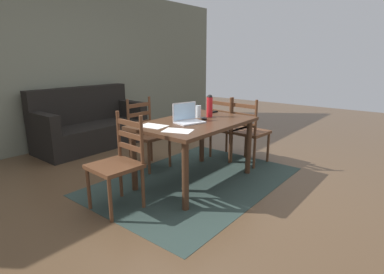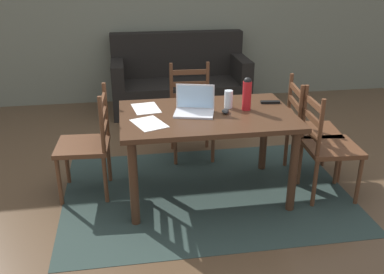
{
  "view_description": "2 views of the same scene",
  "coord_description": "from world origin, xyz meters",
  "px_view_note": "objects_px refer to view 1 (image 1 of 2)",
  "views": [
    {
      "loc": [
        -2.76,
        -2.16,
        1.48
      ],
      "look_at": [
        -0.05,
        0.01,
        0.57
      ],
      "focal_mm": 28.4,
      "sensor_mm": 36.0,
      "label": 1
    },
    {
      "loc": [
        -0.66,
        -3.29,
        1.97
      ],
      "look_at": [
        -0.15,
        -0.14,
        0.61
      ],
      "focal_mm": 40.27,
      "sensor_mm": 36.0,
      "label": 2
    }
  ],
  "objects_px": {
    "couch": "(89,126)",
    "computer_mouse": "(204,118)",
    "chair_left_far": "(118,164)",
    "chair_right_far": "(227,128)",
    "tv_remote": "(213,112)",
    "drinking_glass": "(198,112)",
    "chair_far_head": "(148,134)",
    "dining_table": "(195,130)",
    "chair_right_near": "(249,132)",
    "laptop": "(187,117)",
    "water_bottle": "(210,105)"
  },
  "relations": [
    {
      "from": "chair_right_far",
      "to": "laptop",
      "type": "distance_m",
      "value": 1.17
    },
    {
      "from": "dining_table",
      "to": "laptop",
      "type": "relative_size",
      "value": 3.92
    },
    {
      "from": "couch",
      "to": "dining_table",
      "type": "bearing_deg",
      "value": -91.96
    },
    {
      "from": "chair_right_far",
      "to": "tv_remote",
      "type": "xyz_separation_m",
      "value": [
        -0.41,
        -0.02,
        0.3
      ]
    },
    {
      "from": "chair_right_far",
      "to": "chair_far_head",
      "type": "bearing_deg",
      "value": 147.49
    },
    {
      "from": "dining_table",
      "to": "drinking_glass",
      "type": "relative_size",
      "value": 9.45
    },
    {
      "from": "chair_right_near",
      "to": "chair_left_far",
      "type": "bearing_deg",
      "value": 169.81
    },
    {
      "from": "dining_table",
      "to": "computer_mouse",
      "type": "bearing_deg",
      "value": -5.81
    },
    {
      "from": "laptop",
      "to": "water_bottle",
      "type": "distance_m",
      "value": 0.45
    },
    {
      "from": "dining_table",
      "to": "chair_right_near",
      "type": "xyz_separation_m",
      "value": [
        1.01,
        -0.18,
        -0.19
      ]
    },
    {
      "from": "chair_left_far",
      "to": "drinking_glass",
      "type": "height_order",
      "value": "chair_left_far"
    },
    {
      "from": "drinking_glass",
      "to": "computer_mouse",
      "type": "relative_size",
      "value": 1.52
    },
    {
      "from": "chair_left_far",
      "to": "drinking_glass",
      "type": "distance_m",
      "value": 1.27
    },
    {
      "from": "chair_right_far",
      "to": "tv_remote",
      "type": "height_order",
      "value": "chair_right_far"
    },
    {
      "from": "computer_mouse",
      "to": "water_bottle",
      "type": "bearing_deg",
      "value": 31.04
    },
    {
      "from": "chair_far_head",
      "to": "chair_right_far",
      "type": "relative_size",
      "value": 1.0
    },
    {
      "from": "computer_mouse",
      "to": "chair_right_far",
      "type": "bearing_deg",
      "value": 28.29
    },
    {
      "from": "chair_right_near",
      "to": "laptop",
      "type": "distance_m",
      "value": 1.18
    },
    {
      "from": "chair_right_far",
      "to": "tv_remote",
      "type": "bearing_deg",
      "value": -177.66
    },
    {
      "from": "chair_right_near",
      "to": "computer_mouse",
      "type": "bearing_deg",
      "value": 169.05
    },
    {
      "from": "tv_remote",
      "to": "chair_right_near",
      "type": "bearing_deg",
      "value": -124.37
    },
    {
      "from": "chair_right_near",
      "to": "drinking_glass",
      "type": "relative_size",
      "value": 6.25
    },
    {
      "from": "laptop",
      "to": "tv_remote",
      "type": "xyz_separation_m",
      "value": [
        0.7,
        0.13,
        -0.05
      ]
    },
    {
      "from": "drinking_glass",
      "to": "tv_remote",
      "type": "distance_m",
      "value": 0.4
    },
    {
      "from": "chair_right_near",
      "to": "chair_far_head",
      "type": "relative_size",
      "value": 1.0
    },
    {
      "from": "chair_right_near",
      "to": "water_bottle",
      "type": "distance_m",
      "value": 0.82
    },
    {
      "from": "laptop",
      "to": "water_bottle",
      "type": "relative_size",
      "value": 1.3
    },
    {
      "from": "chair_left_far",
      "to": "drinking_glass",
      "type": "xyz_separation_m",
      "value": [
        1.21,
        -0.07,
        0.37
      ]
    },
    {
      "from": "dining_table",
      "to": "computer_mouse",
      "type": "xyz_separation_m",
      "value": [
        0.15,
        -0.02,
        0.12
      ]
    },
    {
      "from": "chair_right_near",
      "to": "couch",
      "type": "height_order",
      "value": "couch"
    },
    {
      "from": "dining_table",
      "to": "water_bottle",
      "type": "distance_m",
      "value": 0.43
    },
    {
      "from": "dining_table",
      "to": "computer_mouse",
      "type": "height_order",
      "value": "computer_mouse"
    },
    {
      "from": "chair_right_near",
      "to": "dining_table",
      "type": "bearing_deg",
      "value": 169.81
    },
    {
      "from": "dining_table",
      "to": "chair_far_head",
      "type": "xyz_separation_m",
      "value": [
        0.0,
        0.83,
        -0.19
      ]
    },
    {
      "from": "computer_mouse",
      "to": "tv_remote",
      "type": "xyz_separation_m",
      "value": [
        0.45,
        0.19,
        -0.01
      ]
    },
    {
      "from": "water_bottle",
      "to": "tv_remote",
      "type": "relative_size",
      "value": 1.65
    },
    {
      "from": "chair_right_near",
      "to": "couch",
      "type": "relative_size",
      "value": 0.53
    },
    {
      "from": "dining_table",
      "to": "tv_remote",
      "type": "height_order",
      "value": "tv_remote"
    },
    {
      "from": "dining_table",
      "to": "water_bottle",
      "type": "height_order",
      "value": "water_bottle"
    },
    {
      "from": "chair_right_near",
      "to": "laptop",
      "type": "height_order",
      "value": "laptop"
    },
    {
      "from": "dining_table",
      "to": "chair_left_far",
      "type": "height_order",
      "value": "chair_left_far"
    },
    {
      "from": "chair_right_near",
      "to": "drinking_glass",
      "type": "distance_m",
      "value": 0.93
    },
    {
      "from": "chair_left_far",
      "to": "couch",
      "type": "height_order",
      "value": "couch"
    },
    {
      "from": "chair_right_near",
      "to": "chair_far_head",
      "type": "height_order",
      "value": "same"
    },
    {
      "from": "tv_remote",
      "to": "drinking_glass",
      "type": "bearing_deg",
      "value": 104.97
    },
    {
      "from": "laptop",
      "to": "computer_mouse",
      "type": "relative_size",
      "value": 3.67
    },
    {
      "from": "couch",
      "to": "computer_mouse",
      "type": "height_order",
      "value": "couch"
    },
    {
      "from": "couch",
      "to": "computer_mouse",
      "type": "distance_m",
      "value": 2.4
    },
    {
      "from": "couch",
      "to": "laptop",
      "type": "relative_size",
      "value": 4.91
    },
    {
      "from": "dining_table",
      "to": "chair_far_head",
      "type": "height_order",
      "value": "chair_far_head"
    }
  ]
}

